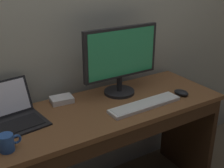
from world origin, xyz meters
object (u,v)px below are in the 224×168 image
(external_monitor, at_px, (121,58))
(external_drive_box, at_px, (62,100))
(coffee_mug, at_px, (7,143))
(wired_keyboard, at_px, (145,105))
(laptop_black, at_px, (12,114))
(computer_mouse, at_px, (181,93))

(external_monitor, relative_size, external_drive_box, 3.86)
(external_drive_box, xyz_separation_m, coffee_mug, (-0.43, -0.35, 0.03))
(external_monitor, distance_m, coffee_mug, 0.88)
(external_monitor, xyz_separation_m, coffee_mug, (-0.82, -0.26, -0.21))
(external_drive_box, bearing_deg, external_monitor, -13.31)
(external_monitor, distance_m, wired_keyboard, 0.34)
(external_monitor, relative_size, coffee_mug, 4.97)
(external_drive_box, bearing_deg, laptop_black, -165.69)
(wired_keyboard, height_order, external_drive_box, external_drive_box)
(laptop_black, relative_size, coffee_mug, 3.22)
(computer_mouse, distance_m, external_drive_box, 0.79)
(wired_keyboard, height_order, computer_mouse, computer_mouse)
(laptop_black, relative_size, external_drive_box, 2.50)
(wired_keyboard, bearing_deg, coffee_mug, -178.39)
(external_drive_box, bearing_deg, wired_keyboard, -38.43)
(coffee_mug, bearing_deg, wired_keyboard, 1.61)
(coffee_mug, bearing_deg, external_drive_box, 39.58)
(laptop_black, xyz_separation_m, coffee_mug, (-0.10, -0.27, -0.00))
(wired_keyboard, relative_size, coffee_mug, 4.59)
(external_drive_box, bearing_deg, coffee_mug, -140.42)
(laptop_black, height_order, wired_keyboard, laptop_black)
(laptop_black, distance_m, wired_keyboard, 0.79)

